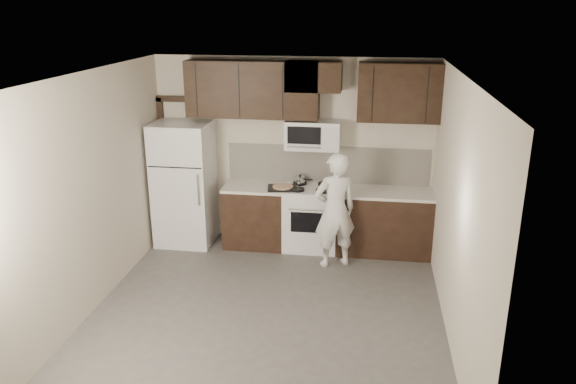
% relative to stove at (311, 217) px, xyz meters
% --- Properties ---
extents(floor, '(4.50, 4.50, 0.00)m').
position_rel_stove_xyz_m(floor, '(-0.30, -1.94, -0.46)').
color(floor, '#494745').
rests_on(floor, ground).
extents(back_wall, '(4.00, 0.00, 4.00)m').
position_rel_stove_xyz_m(back_wall, '(-0.30, 0.31, 0.89)').
color(back_wall, beige).
rests_on(back_wall, ground).
extents(ceiling, '(4.50, 4.50, 0.00)m').
position_rel_stove_xyz_m(ceiling, '(-0.30, -1.94, 2.24)').
color(ceiling, white).
rests_on(ceiling, back_wall).
extents(counter_run, '(2.95, 0.64, 0.91)m').
position_rel_stove_xyz_m(counter_run, '(0.30, 0.00, -0.00)').
color(counter_run, black).
rests_on(counter_run, floor).
extents(stove, '(0.76, 0.66, 0.94)m').
position_rel_stove_xyz_m(stove, '(0.00, 0.00, 0.00)').
color(stove, silver).
rests_on(stove, floor).
extents(backsplash, '(2.90, 0.02, 0.54)m').
position_rel_stove_xyz_m(backsplash, '(0.20, 0.30, 0.72)').
color(backsplash, silver).
rests_on(backsplash, counter_run).
extents(upper_cabinets, '(3.48, 0.35, 0.78)m').
position_rel_stove_xyz_m(upper_cabinets, '(-0.09, 0.14, 1.82)').
color(upper_cabinets, black).
rests_on(upper_cabinets, back_wall).
extents(microwave, '(0.76, 0.42, 0.40)m').
position_rel_stove_xyz_m(microwave, '(-0.00, 0.12, 1.19)').
color(microwave, silver).
rests_on(microwave, upper_cabinets).
extents(refrigerator, '(0.80, 0.76, 1.80)m').
position_rel_stove_xyz_m(refrigerator, '(-1.85, -0.05, 0.44)').
color(refrigerator, silver).
rests_on(refrigerator, floor).
extents(door_trim, '(0.50, 0.08, 2.12)m').
position_rel_stove_xyz_m(door_trim, '(-2.22, 0.27, 0.79)').
color(door_trim, black).
rests_on(door_trim, floor).
extents(saucepan, '(0.26, 0.15, 0.15)m').
position_rel_stove_xyz_m(saucepan, '(-0.18, 0.15, 0.51)').
color(saucepan, silver).
rests_on(saucepan, stove).
extents(baking_tray, '(0.47, 0.38, 0.02)m').
position_rel_stove_xyz_m(baking_tray, '(-0.39, -0.10, 0.46)').
color(baking_tray, black).
rests_on(baking_tray, counter_run).
extents(pizza, '(0.33, 0.33, 0.02)m').
position_rel_stove_xyz_m(pizza, '(-0.39, -0.10, 0.48)').
color(pizza, beige).
rests_on(pizza, baking_tray).
extents(person, '(0.68, 0.59, 1.58)m').
position_rel_stove_xyz_m(person, '(0.38, -0.54, 0.33)').
color(person, white).
rests_on(person, floor).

